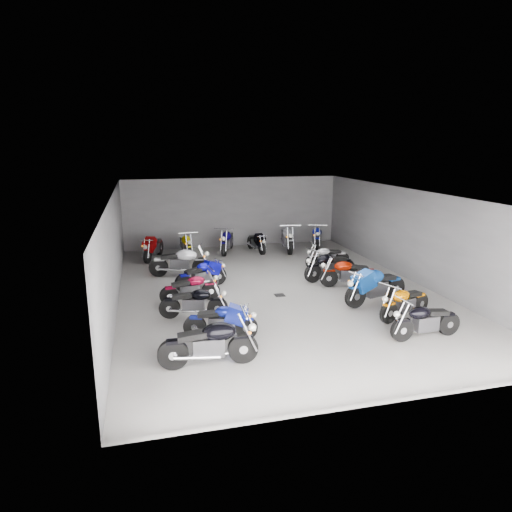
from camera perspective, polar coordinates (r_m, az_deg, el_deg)
The scene contains 24 objects.
ground at distance 15.15m, azimuth 2.42°, elevation -4.34°, with size 14.00×14.00×0.00m, color gray.
wall_back at distance 21.42m, azimuth -2.92°, elevation 5.47°, with size 10.00×0.10×3.20m, color slate.
wall_left at distance 14.16m, azimuth -17.29°, elevation 0.45°, with size 0.10×14.00×3.20m, color slate.
wall_right at distance 16.84m, azimuth 19.02°, elevation 2.40°, with size 0.10×14.00×3.20m, color slate.
ceiling at distance 14.47m, azimuth 2.55°, elevation 7.86°, with size 10.00×14.00×0.04m, color black.
drain_grate at distance 14.70m, azimuth 2.98°, elevation -4.90°, with size 0.32×0.32×0.01m, color black.
motorcycle_left_a at distance 10.12m, azimuth -5.80°, elevation -10.79°, with size 2.21×0.46×0.97m.
motorcycle_left_b at distance 11.48m, azimuth -4.34°, elevation -8.10°, with size 1.82×0.69×0.82m.
motorcycle_left_c at distance 12.81m, azimuth -7.71°, elevation -5.75°, with size 1.90×0.58×0.84m.
motorcycle_left_d at distance 14.08m, azimuth -8.14°, elevation -4.00°, with size 1.87×0.42×0.82m.
motorcycle_left_e at distance 15.40m, azimuth -6.78°, elevation -2.32°, with size 1.84×0.82×0.85m.
motorcycle_left_f at distance 16.82m, azimuth -9.40°, elevation -0.74°, with size 2.23×0.64×0.99m.
motorcycle_right_a at distance 12.17m, azimuth 20.39°, elevation -7.57°, with size 1.96×0.40×0.86m.
motorcycle_right_b at distance 13.33m, azimuth 18.07°, elevation -5.51°, with size 1.87×0.80×0.86m.
motorcycle_right_c at distance 14.26m, azimuth 14.67°, elevation -3.63°, with size 2.27×0.76×1.02m.
motorcycle_right_d at distance 15.72m, azimuth 11.52°, elevation -2.08°, with size 2.00×0.62×0.89m.
motorcycle_right_e at distance 16.41m, azimuth 9.17°, elevation -1.20°, with size 2.11×0.69×0.94m.
motorcycle_right_f at distance 17.99m, azimuth 8.87°, elevation -0.06°, with size 1.86×0.41×0.82m.
motorcycle_back_a at distance 19.56m, azimuth -12.73°, elevation 1.09°, with size 0.90×2.05×0.94m.
motorcycle_back_b at distance 19.79m, azimuth -8.77°, elevation 1.42°, with size 0.46×2.14×0.94m.
motorcycle_back_c at distance 20.30m, azimuth -3.62°, elevation 1.92°, with size 0.92×2.12×0.97m.
motorcycle_back_d at distance 20.36m, azimuth 0.06°, elevation 1.75°, with size 0.46×1.87×0.82m.
motorcycle_back_e at distance 20.65m, azimuth 3.93°, elevation 2.25°, with size 0.61×2.38×1.05m.
motorcycle_back_f at distance 21.39m, azimuth 7.59°, elevation 2.44°, with size 0.88×2.12×0.97m.
Camera 1 is at (-4.16, -13.78, 4.75)m, focal length 32.00 mm.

